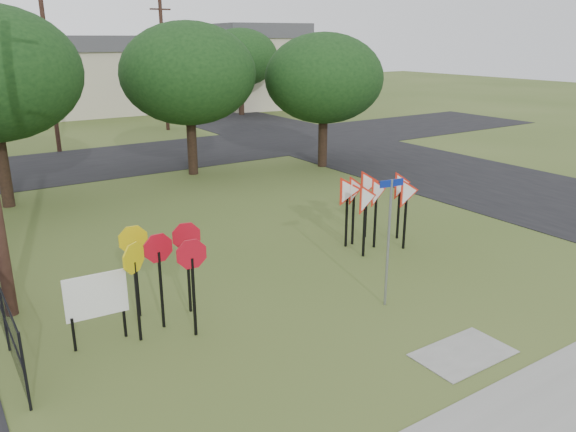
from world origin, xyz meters
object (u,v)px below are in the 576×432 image
object	(u,v)px
street_name_sign	(389,235)
stop_sign_cluster	(161,256)
info_board	(96,298)
yield_sign_cluster	(374,193)

from	to	relation	value
street_name_sign	stop_sign_cluster	xyz separation A→B (m)	(-4.73, 1.92, -0.11)
street_name_sign	info_board	bearing A→B (deg)	162.53
street_name_sign	info_board	size ratio (longest dim) A/B	1.97
street_name_sign	info_board	world-z (taller)	street_name_sign
street_name_sign	stop_sign_cluster	bearing A→B (deg)	157.93
stop_sign_cluster	yield_sign_cluster	bearing A→B (deg)	10.09
yield_sign_cluster	info_board	world-z (taller)	yield_sign_cluster
info_board	street_name_sign	bearing A→B (deg)	-17.47
street_name_sign	stop_sign_cluster	distance (m)	5.11
stop_sign_cluster	info_board	world-z (taller)	stop_sign_cluster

